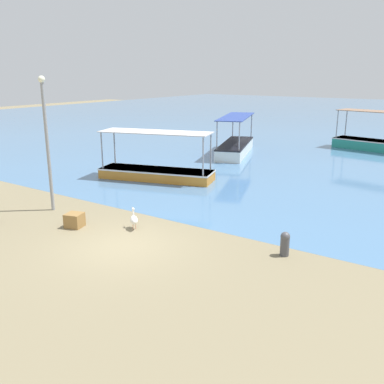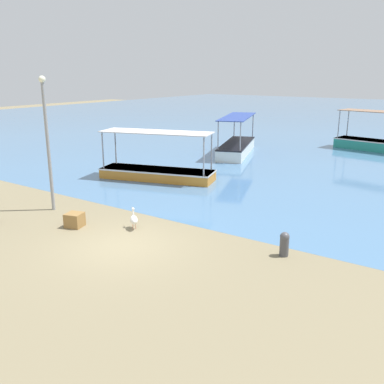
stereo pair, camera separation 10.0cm
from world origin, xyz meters
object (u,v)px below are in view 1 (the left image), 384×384
object	(u,v)px
fishing_boat_outer	(235,146)
fishing_boat_near_right	(156,171)
fishing_boat_far_right	(376,143)
cargo_crate	(74,220)
lamp_post	(47,137)
mooring_bollard	(285,243)
pelican	(134,220)

from	to	relation	value
fishing_boat_outer	fishing_boat_near_right	xyz separation A→B (m)	(0.01, -9.14, -0.08)
fishing_boat_far_right	cargo_crate	size ratio (longest dim) A/B	10.58
lamp_post	fishing_boat_far_right	bearing A→B (deg)	70.30
cargo_crate	fishing_boat_near_right	bearing A→B (deg)	105.70
fishing_boat_far_right	mooring_bollard	xyz separation A→B (m)	(1.77, -22.28, -0.13)
fishing_boat_outer	cargo_crate	bearing A→B (deg)	-82.63
fishing_boat_far_right	lamp_post	size ratio (longest dim) A/B	1.16
cargo_crate	fishing_boat_far_right	bearing A→B (deg)	76.28
pelican	lamp_post	distance (m)	5.27
fishing_boat_outer	fishing_boat_far_right	bearing A→B (deg)	42.34
fishing_boat_near_right	fishing_boat_far_right	bearing A→B (deg)	63.89
fishing_boat_near_right	mooring_bollard	xyz separation A→B (m)	(9.87, -5.75, -0.06)
fishing_boat_far_right	pelican	bearing A→B (deg)	-99.54
fishing_boat_outer	lamp_post	world-z (taller)	lamp_post
fishing_boat_outer	pelican	size ratio (longest dim) A/B	8.72
fishing_boat_outer	mooring_bollard	size ratio (longest dim) A/B	8.62
lamp_post	cargo_crate	size ratio (longest dim) A/B	9.14
fishing_boat_near_right	lamp_post	world-z (taller)	lamp_post
lamp_post	cargo_crate	world-z (taller)	lamp_post
fishing_boat_far_right	mooring_bollard	bearing A→B (deg)	-85.46
fishing_boat_near_right	mooring_bollard	distance (m)	11.42
cargo_crate	fishing_boat_outer	bearing A→B (deg)	97.37
fishing_boat_near_right	lamp_post	distance (m)	7.32
fishing_boat_near_right	mooring_bollard	world-z (taller)	fishing_boat_near_right
fishing_boat_outer	pelican	distance (m)	16.33
lamp_post	cargo_crate	distance (m)	3.89
fishing_boat_near_right	mooring_bollard	size ratio (longest dim) A/B	8.13
fishing_boat_outer	fishing_boat_near_right	distance (m)	9.14
pelican	cargo_crate	size ratio (longest dim) A/B	1.31
fishing_boat_outer	fishing_boat_far_right	xyz separation A→B (m)	(8.11, 7.39, -0.01)
pelican	fishing_boat_far_right	bearing A→B (deg)	80.46
fishing_boat_outer	mooring_bollard	xyz separation A→B (m)	(9.88, -14.89, -0.14)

